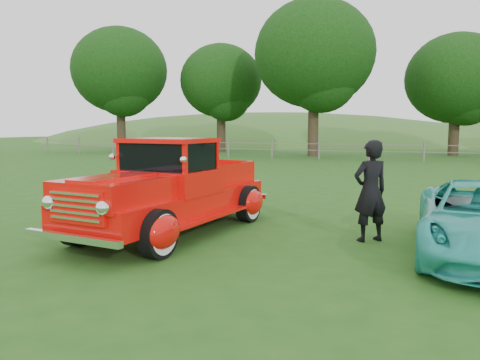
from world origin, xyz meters
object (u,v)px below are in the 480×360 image
(tree_near_east, at_px, (457,79))
(man, at_px, (370,191))
(tree_mid_west, at_px, (221,81))
(tree_far_west, at_px, (120,71))
(red_pickup, at_px, (171,191))
(tree_near_west, at_px, (314,54))

(tree_near_east, relative_size, man, 4.73)
(tree_mid_west, relative_size, man, 4.80)
(tree_far_west, relative_size, tree_mid_west, 1.17)
(red_pickup, bearing_deg, tree_far_west, 132.86)
(tree_far_west, distance_m, tree_mid_west, 8.30)
(tree_far_west, height_order, tree_near_west, tree_near_west)
(red_pickup, height_order, man, red_pickup)
(tree_mid_west, distance_m, man, 30.03)
(tree_near_west, height_order, man, tree_near_west)
(tree_mid_west, distance_m, red_pickup, 29.18)
(tree_mid_west, bearing_deg, red_pickup, -69.18)
(tree_mid_west, bearing_deg, tree_near_west, -20.56)
(tree_far_west, height_order, red_pickup, tree_far_west)
(man, bearing_deg, red_pickup, -28.21)
(tree_near_east, bearing_deg, red_pickup, -103.63)
(red_pickup, xyz_separation_m, man, (3.54, 0.63, 0.09))
(tree_near_west, bearing_deg, tree_far_west, 176.42)
(tree_mid_west, height_order, man, tree_mid_west)
(tree_mid_west, distance_m, tree_near_west, 8.63)
(tree_far_west, bearing_deg, red_pickup, -53.79)
(tree_far_west, bearing_deg, tree_mid_west, 14.04)
(tree_far_west, xyz_separation_m, red_pickup, (18.23, -24.91, -5.69))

